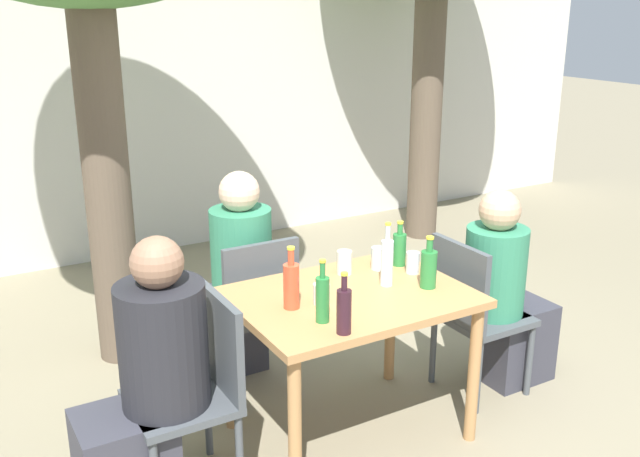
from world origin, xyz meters
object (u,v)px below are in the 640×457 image
patio_chair_2 (254,304)px  green_bottle_1 (399,248)px  green_bottle_3 (429,268)px  drinking_glass_3 (379,258)px  drinking_glass_1 (344,262)px  drinking_glass_2 (322,294)px  dining_table_front (351,314)px  person_seated_2 (237,283)px  green_bottle_2 (323,298)px  person_seated_0 (147,389)px  person_seated_1 (504,299)px  patio_chair_0 (199,382)px  patio_chair_1 (472,308)px  water_bottle_4 (387,261)px  drinking_glass_0 (413,263)px  soda_bottle_0 (292,285)px  wine_bottle_5 (344,310)px

patio_chair_2 → green_bottle_1: bearing=146.2°
green_bottle_3 → drinking_glass_3: green_bottle_3 is taller
green_bottle_1 → patio_chair_2: bearing=146.2°
drinking_glass_1 → drinking_glass_2: (-0.29, -0.27, -0.01)m
dining_table_front → drinking_glass_3: 0.41m
person_seated_2 → green_bottle_2: 1.13m
patio_chair_2 → green_bottle_3: (0.60, -0.77, 0.36)m
person_seated_2 → drinking_glass_1: size_ratio=10.02×
green_bottle_3 → drinking_glass_1: (-0.26, 0.36, -0.04)m
person_seated_0 → person_seated_1: size_ratio=1.05×
patio_chair_0 → drinking_glass_3: 1.17m
drinking_glass_2 → patio_chair_1: bearing=1.7°
green_bottle_2 → patio_chair_1: bearing=10.5°
water_bottle_4 → drinking_glass_0: water_bottle_4 is taller
dining_table_front → green_bottle_2: green_bottle_2 is taller
patio_chair_0 → green_bottle_1: 1.30m
patio_chair_0 → green_bottle_3: bearing=84.2°
dining_table_front → green_bottle_2: bearing=-144.1°
person_seated_2 → drinking_glass_0: size_ratio=11.12×
person_seated_2 → soda_bottle_0: person_seated_2 is taller
drinking_glass_2 → green_bottle_2: bearing=-118.9°
dining_table_front → person_seated_1: 1.04m
soda_bottle_0 → green_bottle_3: soda_bottle_0 is taller
patio_chair_1 → green_bottle_2: green_bottle_2 is taller
person_seated_1 → drinking_glass_3: (-0.73, 0.21, 0.31)m
patio_chair_2 → drinking_glass_1: bearing=129.9°
patio_chair_1 → drinking_glass_2: patio_chair_1 is taller
patio_chair_0 → water_bottle_4: water_bottle_4 is taller
green_bottle_1 → water_bottle_4: (-0.22, -0.20, 0.03)m
drinking_glass_1 → drinking_glass_2: 0.40m
patio_chair_2 → water_bottle_4: (0.44, -0.64, 0.38)m
person_seated_2 → water_bottle_4: (0.44, -0.87, 0.34)m
person_seated_0 → drinking_glass_1: 1.20m
patio_chair_0 → green_bottle_2: (0.52, -0.20, 0.37)m
person_seated_2 → drinking_glass_0: 1.07m
wine_bottle_5 → drinking_glass_2: (0.07, 0.32, -0.06)m
green_bottle_1 → drinking_glass_2: 0.66m
patio_chair_2 → person_seated_0: person_seated_0 is taller
person_seated_1 → drinking_glass_2: bearing=91.3°
green_bottle_2 → patio_chair_2: bearing=86.6°
person_seated_1 → drinking_glass_1: person_seated_1 is taller
water_bottle_4 → green_bottle_1: bearing=41.8°
patio_chair_1 → wine_bottle_5: wine_bottle_5 is taller
patio_chair_1 → person_seated_2: bearing=49.3°
person_seated_0 → green_bottle_1: 1.51m
patio_chair_2 → green_bottle_2: 0.93m
patio_chair_1 → patio_chair_2: bearing=57.6°
wine_bottle_5 → dining_table_front: bearing=53.5°
dining_table_front → patio_chair_1: (0.80, 0.00, -0.15)m
patio_chair_0 → person_seated_0: bearing=-90.0°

